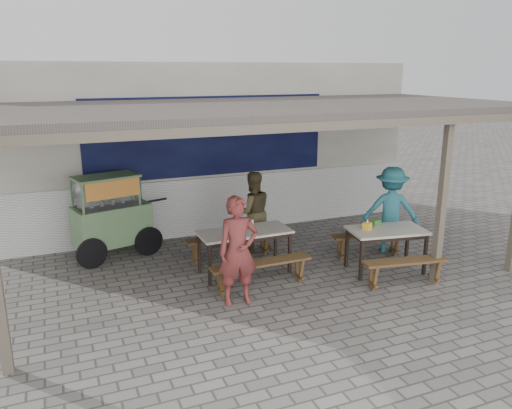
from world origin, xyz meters
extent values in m
plane|color=slate|center=(0.00, 0.00, 0.00)|extent=(60.00, 60.00, 0.00)
cube|color=silver|center=(0.00, 3.60, 1.75)|extent=(9.00, 1.20, 3.50)
cube|color=white|center=(0.00, 2.97, 0.60)|extent=(9.00, 0.10, 1.20)
cube|color=#101B4C|center=(-0.20, 2.98, 2.05)|extent=(5.00, 0.03, 1.60)
cube|color=#504945|center=(0.00, 1.00, 2.75)|extent=(9.00, 4.20, 0.12)
cube|color=#675C4D|center=(0.00, -1.05, 2.65)|extent=(9.00, 0.12, 0.12)
cube|color=#675C4D|center=(2.35, -0.90, 1.35)|extent=(0.11, 0.11, 2.70)
cube|color=beige|center=(-0.34, 0.68, 0.73)|extent=(1.55, 0.70, 0.04)
cube|color=black|center=(-0.34, 0.68, 0.67)|extent=(1.45, 0.60, 0.06)
cube|color=black|center=(-1.05, 0.39, 0.35)|extent=(0.05, 0.05, 0.71)
cube|color=black|center=(0.37, 0.41, 0.35)|extent=(0.05, 0.05, 0.71)
cube|color=black|center=(-1.06, 0.95, 0.35)|extent=(0.05, 0.05, 0.71)
cube|color=black|center=(0.37, 0.97, 0.35)|extent=(0.05, 0.05, 0.71)
cube|color=brown|center=(-0.33, -0.02, 0.43)|extent=(1.65, 0.30, 0.04)
cube|color=brown|center=(-1.01, -0.03, 0.21)|extent=(0.05, 0.28, 0.41)
cube|color=brown|center=(0.34, -0.01, 0.21)|extent=(0.05, 0.28, 0.41)
cube|color=brown|center=(-0.35, 1.38, 0.43)|extent=(1.65, 0.30, 0.04)
cube|color=brown|center=(-1.02, 1.37, 0.21)|extent=(0.05, 0.28, 0.41)
cube|color=brown|center=(0.32, 1.39, 0.21)|extent=(0.05, 0.28, 0.41)
cube|color=beige|center=(1.92, -0.15, 0.73)|extent=(1.38, 0.93, 0.04)
cube|color=black|center=(1.92, -0.15, 0.67)|extent=(1.26, 0.81, 0.06)
cube|color=black|center=(1.30, -0.35, 0.35)|extent=(0.05, 0.05, 0.71)
cube|color=black|center=(2.43, -0.55, 0.35)|extent=(0.05, 0.05, 0.71)
cube|color=black|center=(1.40, 0.24, 0.35)|extent=(0.05, 0.05, 0.71)
cube|color=black|center=(2.54, 0.04, 0.35)|extent=(0.05, 0.05, 0.71)
cube|color=brown|center=(1.80, -0.82, 0.43)|extent=(1.40, 0.51, 0.04)
cube|color=brown|center=(1.28, -0.72, 0.21)|extent=(0.10, 0.28, 0.41)
cube|color=brown|center=(2.33, -0.91, 0.21)|extent=(0.10, 0.28, 0.41)
cube|color=brown|center=(2.03, 0.51, 0.43)|extent=(1.40, 0.51, 0.04)
cube|color=brown|center=(1.51, 0.60, 0.21)|extent=(0.10, 0.28, 0.41)
cube|color=brown|center=(2.56, 0.41, 0.21)|extent=(0.10, 0.28, 0.41)
cube|color=#6D9060|center=(-2.30, 2.36, 0.63)|extent=(1.45, 0.99, 0.68)
cube|color=#6D9060|center=(-2.30, 2.36, 0.27)|extent=(1.39, 0.94, 0.05)
cylinder|color=black|center=(-2.73, 1.86, 0.27)|extent=(0.54, 0.19, 0.55)
cylinder|color=black|center=(-1.69, 2.13, 0.27)|extent=(0.54, 0.19, 0.55)
cube|color=silver|center=(-2.35, 2.34, 1.24)|extent=(1.19, 0.84, 0.54)
cube|color=#6D9060|center=(-2.35, 2.34, 1.51)|extent=(1.23, 0.89, 0.04)
cube|color=#EF5738|center=(-2.27, 2.04, 1.33)|extent=(0.95, 0.27, 0.31)
cylinder|color=black|center=(-1.55, 2.55, 0.93)|extent=(0.67, 0.21, 0.04)
imported|color=maroon|center=(-0.84, -0.35, 0.81)|extent=(0.63, 0.44, 1.63)
imported|color=#4E452B|center=(0.18, 1.62, 0.77)|extent=(0.80, 0.65, 1.54)
imported|color=teal|center=(2.58, 0.63, 0.82)|extent=(1.21, 1.07, 1.63)
cube|color=yellow|center=(1.60, -0.04, 0.81)|extent=(0.16, 0.16, 0.12)
cube|color=#367534|center=(1.87, 0.10, 0.80)|extent=(0.16, 0.12, 0.10)
cylinder|color=silver|center=(-0.13, 0.92, 0.80)|extent=(0.09, 0.09, 0.10)
imported|color=silver|center=(-0.45, 0.79, 0.77)|extent=(0.25, 0.25, 0.05)
camera|label=1|loc=(-3.19, -6.73, 3.35)|focal=35.00mm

